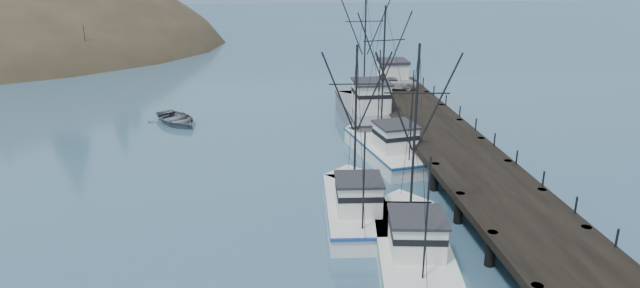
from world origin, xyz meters
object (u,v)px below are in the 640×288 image
object	(u,v)px
trawler_near	(411,243)
motorboat	(177,123)
work_vessel	(366,111)
pickup_truck	(393,82)
trawler_mid	(355,205)
pier_shed	(393,73)
trawler_far	(386,147)
pier	(449,143)

from	to	relation	value
trawler_near	motorboat	world-z (taller)	trawler_near
work_vessel	pickup_truck	xyz separation A→B (m)	(3.90, 5.53, 1.47)
trawler_near	pickup_truck	size ratio (longest dim) A/B	2.35
work_vessel	motorboat	world-z (taller)	work_vessel
trawler_mid	pier_shed	size ratio (longest dim) A/B	3.49
trawler_mid	work_vessel	xyz separation A→B (m)	(4.40, 19.83, 0.41)
trawler_near	trawler_far	distance (m)	15.68
trawler_mid	trawler_far	xyz separation A→B (m)	(4.28, 10.49, 0.00)
pier	work_vessel	world-z (taller)	work_vessel
trawler_near	motorboat	bearing A→B (deg)	120.87
trawler_far	pier_shed	bearing A→B (deg)	75.42
trawler_mid	pier	bearing A→B (deg)	44.28
pier	work_vessel	size ratio (longest dim) A/B	3.00
motorboat	trawler_far	bearing A→B (deg)	-64.30
work_vessel	trawler_mid	bearing A→B (deg)	-102.52
pier_shed	pickup_truck	bearing A→B (deg)	-97.34
pickup_truck	trawler_far	bearing A→B (deg)	173.03
trawler_far	motorboat	world-z (taller)	trawler_far
work_vessel	motorboat	size ratio (longest dim) A/B	2.47
trawler_mid	motorboat	size ratio (longest dim) A/B	1.88
pier	work_vessel	xyz separation A→B (m)	(-4.38, 11.27, -0.46)
pier	trawler_far	distance (m)	4.97
work_vessel	pickup_truck	distance (m)	6.93
trawler_mid	motorboat	bearing A→B (deg)	122.37
trawler_mid	motorboat	xyz separation A→B (m)	(-13.78, 21.73, -0.82)
trawler_far	work_vessel	xyz separation A→B (m)	(0.12, 9.34, 0.41)
pier	trawler_near	distance (m)	15.13
work_vessel	motorboat	xyz separation A→B (m)	(-18.18, 1.90, -1.23)
trawler_mid	pickup_truck	distance (m)	26.76
trawler_near	pier_shed	size ratio (longest dim) A/B	3.72
trawler_far	motorboat	size ratio (longest dim) A/B	2.06
trawler_near	work_vessel	bearing A→B (deg)	85.02
pier	trawler_far	bearing A→B (deg)	156.82
pier	work_vessel	distance (m)	12.10
motorboat	trawler_near	bearing A→B (deg)	-91.51
trawler_mid	pier_shed	xyz separation A→B (m)	(8.46, 26.56, 2.60)
trawler_far	pickup_truck	world-z (taller)	trawler_far
motorboat	pickup_truck	bearing A→B (deg)	-23.04
pier_shed	motorboat	size ratio (longest dim) A/B	0.54
trawler_near	motorboat	xyz separation A→B (m)	(-16.01, 26.78, -0.82)
trawler_far	pickup_truck	size ratio (longest dim) A/B	2.43
trawler_near	pier_shed	world-z (taller)	trawler_near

